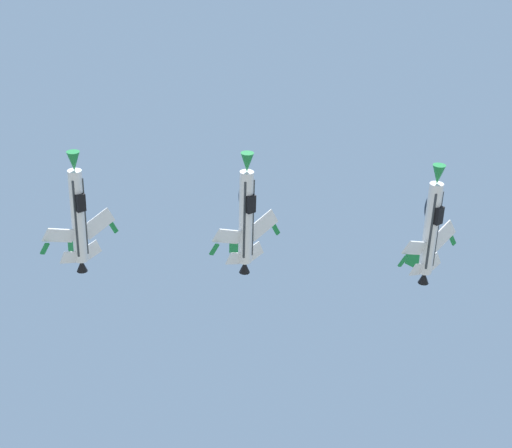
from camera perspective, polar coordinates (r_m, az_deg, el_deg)
fighter_jet_left_wing at (r=98.89m, az=12.36°, el=-0.21°), size 9.32×15.18×6.60m
fighter_jet_right_wing at (r=96.00m, az=-0.73°, el=0.60°), size 9.40×15.18×6.36m
fighter_jet_left_outer at (r=98.55m, az=-12.59°, el=0.68°), size 9.28×15.18×6.69m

